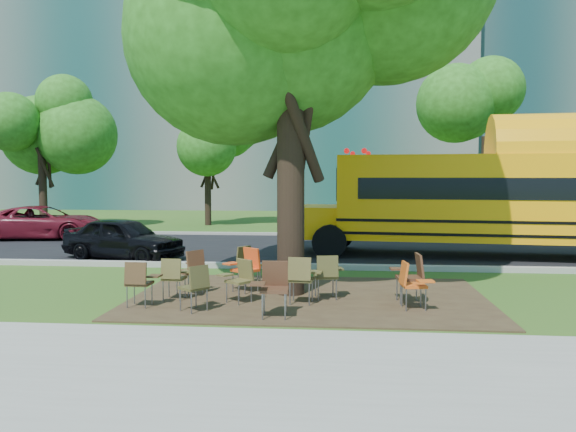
# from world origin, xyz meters

# --- Properties ---
(ground) EXTENTS (160.00, 160.00, 0.00)m
(ground) POSITION_xyz_m (0.00, 0.00, 0.00)
(ground) COLOR #28541A
(ground) RESTS_ON ground
(sidewalk) EXTENTS (60.00, 4.00, 0.04)m
(sidewalk) POSITION_xyz_m (0.00, -5.00, 0.02)
(sidewalk) COLOR gray
(sidewalk) RESTS_ON ground
(dirt_patch) EXTENTS (7.00, 4.50, 0.03)m
(dirt_patch) POSITION_xyz_m (1.00, -0.50, 0.01)
(dirt_patch) COLOR #382819
(dirt_patch) RESTS_ON ground
(asphalt_road) EXTENTS (80.00, 8.00, 0.04)m
(asphalt_road) POSITION_xyz_m (0.00, 7.00, 0.02)
(asphalt_road) COLOR black
(asphalt_road) RESTS_ON ground
(kerb_near) EXTENTS (80.00, 0.25, 0.14)m
(kerb_near) POSITION_xyz_m (0.00, 3.00, 0.07)
(kerb_near) COLOR gray
(kerb_near) RESTS_ON ground
(kerb_far) EXTENTS (80.00, 0.25, 0.14)m
(kerb_far) POSITION_xyz_m (0.00, 11.10, 0.07)
(kerb_far) COLOR gray
(kerb_far) RESTS_ON ground
(building_main) EXTENTS (38.00, 16.00, 22.00)m
(building_main) POSITION_xyz_m (-8.00, 36.00, 11.00)
(building_main) COLOR slate
(building_main) RESTS_ON ground
(bg_tree_0) EXTENTS (5.20, 5.20, 7.18)m
(bg_tree_0) POSITION_xyz_m (-12.00, 13.00, 4.57)
(bg_tree_0) COLOR black
(bg_tree_0) RESTS_ON ground
(bg_tree_2) EXTENTS (4.80, 4.80, 6.62)m
(bg_tree_2) POSITION_xyz_m (-5.00, 16.00, 4.21)
(bg_tree_2) COLOR black
(bg_tree_2) RESTS_ON ground
(bg_tree_3) EXTENTS (5.60, 5.60, 7.84)m
(bg_tree_3) POSITION_xyz_m (8.00, 14.00, 5.03)
(bg_tree_3) COLOR black
(bg_tree_3) RESTS_ON ground
(main_tree) EXTENTS (7.20, 7.20, 9.12)m
(main_tree) POSITION_xyz_m (0.61, -0.25, 5.50)
(main_tree) COLOR black
(main_tree) RESTS_ON ground
(school_bus) EXTENTS (12.72, 4.04, 3.06)m
(school_bus) POSITION_xyz_m (7.10, 5.47, 1.77)
(school_bus) COLOR #FFA208
(school_bus) RESTS_ON ground
(chair_0) EXTENTS (0.56, 0.50, 0.85)m
(chair_0) POSITION_xyz_m (-1.59, -1.05, 0.53)
(chair_0) COLOR brown
(chair_0) RESTS_ON ground
(chair_1) EXTENTS (0.58, 0.51, 0.88)m
(chair_1) POSITION_xyz_m (-2.05, -1.70, 0.54)
(chair_1) COLOR #442E18
(chair_1) RESTS_ON ground
(chair_2) EXTENTS (0.59, 0.74, 0.87)m
(chair_2) POSITION_xyz_m (-0.93, -1.93, 0.53)
(chair_2) COLOR #443D1D
(chair_2) RESTS_ON ground
(chair_3) EXTENTS (0.72, 0.57, 0.85)m
(chair_3) POSITION_xyz_m (-0.29, -1.12, 0.52)
(chair_3) COLOR brown
(chair_3) RESTS_ON ground
(chair_4) EXTENTS (0.65, 0.55, 0.93)m
(chair_4) POSITION_xyz_m (0.91, -1.18, 0.58)
(chair_4) COLOR brown
(chair_4) RESTS_ON ground
(chair_5) EXTENTS (0.64, 0.60, 0.97)m
(chair_5) POSITION_xyz_m (0.47, -2.18, 0.60)
(chair_5) COLOR #452818
(chair_5) RESTS_ON ground
(chair_6) EXTENTS (0.61, 0.64, 0.97)m
(chair_6) POSITION_xyz_m (2.98, -0.85, 0.60)
(chair_6) COLOR #4C2C1B
(chair_6) RESTS_ON ground
(chair_7) EXTENTS (0.58, 0.59, 0.89)m
(chair_7) POSITION_xyz_m (2.90, -1.43, 0.55)
(chair_7) COLOR #D45516
(chair_7) RESTS_ON ground
(chair_8) EXTENTS (0.63, 0.80, 0.94)m
(chair_8) POSITION_xyz_m (-1.39, -0.47, 0.58)
(chair_8) COLOR #52301D
(chair_8) RESTS_ON ground
(chair_9) EXTENTS (0.80, 0.63, 0.94)m
(chair_9) POSITION_xyz_m (-0.34, -0.11, 0.58)
(chair_9) COLOR #D94717
(chair_9) RESTS_ON ground
(chair_10) EXTENTS (0.58, 0.74, 0.87)m
(chair_10) POSITION_xyz_m (-0.46, 0.69, 0.54)
(chair_10) COLOR #48411F
(chair_10) RESTS_ON ground
(chair_11) EXTENTS (0.61, 0.63, 0.91)m
(chair_11) POSITION_xyz_m (1.38, -0.71, 0.56)
(chair_11) COLOR #423F1C
(chair_11) RESTS_ON ground
(black_car) EXTENTS (3.93, 2.52, 1.25)m
(black_car) POSITION_xyz_m (-4.69, 4.17, 0.62)
(black_car) COLOR black
(black_car) RESTS_ON ground
(bg_car_red) EXTENTS (4.98, 2.84, 1.31)m
(bg_car_red) POSITION_xyz_m (-9.82, 8.99, 0.65)
(bg_car_red) COLOR #5D101C
(bg_car_red) RESTS_ON ground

